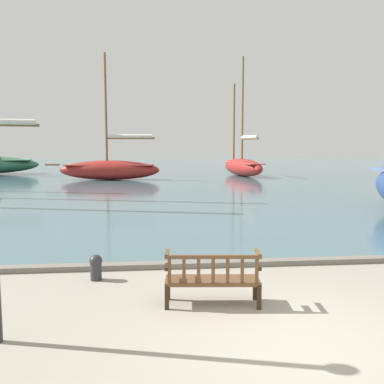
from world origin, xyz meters
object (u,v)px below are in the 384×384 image
Objects in this scene: sailboat_nearest_starboard at (243,165)px; mooring_bollard at (96,266)px; park_bench at (212,278)px; sailboat_mid_port at (110,169)px.

sailboat_nearest_starboard reaches higher than mooring_bollard.
park_bench is 25.86m from sailboat_mid_port.
sailboat_nearest_starboard is 18.91× the size of mooring_bollard.
sailboat_mid_port is (-4.05, 25.54, 0.45)m from park_bench.
sailboat_nearest_starboard is at bearing 76.72° from park_bench.
sailboat_nearest_starboard reaches higher than sailboat_mid_port.
sailboat_mid_port reaches higher than park_bench.
sailboat_nearest_starboard is at bearing 71.81° from mooring_bollard.
sailboat_mid_port is at bearing -163.69° from sailboat_nearest_starboard.
sailboat_nearest_starboard is (6.77, 28.71, 0.49)m from park_bench.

